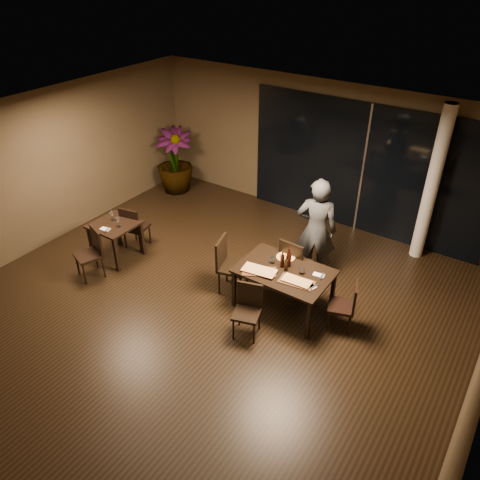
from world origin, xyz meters
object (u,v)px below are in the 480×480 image
at_px(chair_side_near, 92,250).
at_px(bottle_a, 282,259).
at_px(potted_plant, 175,161).
at_px(chair_main_near, 248,307).
at_px(bottle_c, 289,258).
at_px(chair_main_left, 228,262).
at_px(main_table, 284,274).
at_px(bottle_b, 286,263).
at_px(side_table, 115,229).
at_px(chair_main_far, 294,262).
at_px(chair_side_far, 134,226).
at_px(chair_main_right, 347,303).
at_px(diner, 316,230).

distance_m(chair_side_near, bottle_a, 3.48).
bearing_deg(potted_plant, chair_side_near, -73.04).
distance_m(chair_main_near, bottle_c, 1.07).
relative_size(chair_main_near, bottle_a, 2.84).
relative_size(chair_main_left, chair_side_near, 1.08).
relative_size(main_table, bottle_c, 4.37).
bearing_deg(bottle_b, potted_plant, 151.77).
height_order(potted_plant, bottle_b, potted_plant).
bearing_deg(side_table, chair_main_far, 17.80).
bearing_deg(bottle_c, main_table, -87.35).
xyz_separation_m(chair_main_far, chair_side_far, (-3.23, -0.63, -0.04)).
relative_size(chair_main_near, chair_main_right, 1.00).
height_order(chair_side_far, potted_plant, potted_plant).
height_order(side_table, potted_plant, potted_plant).
xyz_separation_m(chair_main_far, bottle_b, (0.14, -0.54, 0.34)).
relative_size(chair_main_right, chair_side_near, 0.92).
distance_m(side_table, chair_side_near, 0.65).
xyz_separation_m(side_table, bottle_c, (3.39, 0.64, 0.30)).
bearing_deg(chair_main_far, bottle_a, 96.31).
relative_size(chair_main_near, diner, 0.44).
height_order(side_table, chair_main_left, chair_main_left).
xyz_separation_m(chair_side_near, bottle_b, (3.34, 1.16, 0.36)).
xyz_separation_m(chair_side_far, bottle_c, (3.34, 0.22, 0.41)).
height_order(chair_main_near, bottle_b, bottle_b).
bearing_deg(diner, chair_main_near, 65.91).
bearing_deg(chair_main_left, chair_side_far, 73.41).
height_order(bottle_b, bottle_c, bottle_c).
xyz_separation_m(chair_side_near, bottle_a, (3.24, 1.21, 0.37)).
bearing_deg(chair_main_right, side_table, -101.25).
relative_size(chair_main_far, chair_main_left, 0.98).
bearing_deg(bottle_a, bottle_b, -27.09).
bearing_deg(bottle_a, bottle_c, 43.66).
xyz_separation_m(chair_main_right, bottle_b, (-1.04, -0.10, 0.41)).
xyz_separation_m(side_table, chair_side_far, (0.05, 0.42, -0.11)).
xyz_separation_m(chair_main_near, potted_plant, (-4.24, 3.21, 0.30)).
bearing_deg(chair_side_far, chair_main_far, -179.79).
distance_m(main_table, chair_main_right, 1.08).
bearing_deg(chair_side_far, chair_side_near, 80.58).
bearing_deg(bottle_c, side_table, -169.36).
distance_m(chair_main_left, chair_side_far, 2.32).
distance_m(diner, potted_plant, 4.60).
height_order(potted_plant, bottle_c, potted_plant).
relative_size(side_table, chair_main_far, 0.80).
xyz_separation_m(chair_main_right, chair_side_far, (-4.41, -0.19, 0.03)).
bearing_deg(diner, bottle_b, 71.49).
bearing_deg(chair_main_near, chair_main_left, 123.43).
relative_size(chair_side_far, bottle_c, 2.69).
xyz_separation_m(chair_main_far, chair_main_left, (-0.92, -0.67, 0.01)).
bearing_deg(chair_side_far, chair_main_right, 171.61).
bearing_deg(chair_side_near, bottle_a, 40.18).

